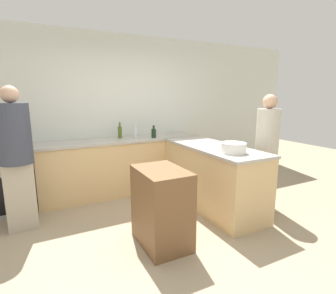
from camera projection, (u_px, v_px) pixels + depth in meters
name	position (u px, v px, depth m)	size (l,w,h in m)	color
ground_plane	(169.00, 240.00, 3.07)	(14.00, 14.00, 0.00)	tan
wall_back	(115.00, 113.00, 4.66)	(8.00, 0.06, 2.70)	silver
counter_back	(122.00, 165.00, 4.52)	(2.71, 0.67, 0.94)	#D6B27A
counter_peninsula	(212.00, 176.00, 3.91)	(0.69, 1.82, 0.94)	#D6B27A
range_oven	(8.00, 179.00, 3.77)	(0.67, 0.64, 0.95)	#99999E
island_table	(162.00, 207.00, 2.91)	(0.48, 0.70, 0.87)	brown
mixing_bowl	(233.00, 148.00, 3.33)	(0.32, 0.32, 0.13)	white
wine_bottle_dark	(154.00, 133.00, 4.52)	(0.08, 0.08, 0.21)	black
vinegar_bottle_clear	(135.00, 131.00, 4.54)	(0.07, 0.07, 0.29)	silver
olive_oil_bottle	(120.00, 132.00, 4.47)	(0.07, 0.07, 0.27)	#475B1E
person_by_range	(16.00, 155.00, 3.14)	(0.37, 0.37, 1.77)	#ADA38E
person_at_peninsula	(267.00, 148.00, 3.75)	(0.32, 0.32, 1.67)	#ADA38E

